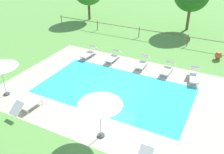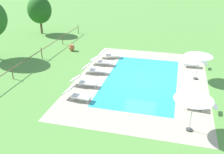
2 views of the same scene
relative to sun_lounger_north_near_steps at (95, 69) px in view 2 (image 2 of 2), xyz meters
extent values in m
plane|color=#599342|center=(-0.41, -3.90, -0.37)|extent=(160.00, 160.00, 0.00)
cube|color=#B2A893|center=(-0.41, -3.90, -0.37)|extent=(14.15, 9.90, 0.01)
cube|color=#2DB7C6|center=(-0.41, -3.90, -0.37)|extent=(9.64, 5.39, 0.01)
cube|color=#C0B59F|center=(-0.41, -1.08, -0.37)|extent=(10.12, 0.24, 0.01)
cube|color=#C0B59F|center=(-0.41, -6.72, -0.37)|extent=(10.12, 0.24, 0.01)
cube|color=#C0B59F|center=(4.53, -3.90, -0.37)|extent=(0.24, 5.39, 0.01)
cube|color=#C0B59F|center=(-5.35, -3.90, -0.37)|extent=(0.24, 5.39, 0.01)
cube|color=white|center=(0.01, -0.29, -0.06)|extent=(0.66, 1.33, 0.07)
cube|color=white|center=(-0.03, 0.69, 0.20)|extent=(0.63, 0.73, 0.57)
cube|color=silver|center=(0.01, -0.29, -0.11)|extent=(0.63, 1.30, 0.04)
cylinder|color=silver|center=(0.29, -0.83, -0.23)|extent=(0.04, 0.04, 0.28)
cylinder|color=silver|center=(-0.22, -0.85, -0.23)|extent=(0.04, 0.04, 0.28)
cylinder|color=silver|center=(0.24, 0.28, -0.23)|extent=(0.04, 0.04, 0.28)
cylinder|color=silver|center=(-0.27, 0.25, -0.23)|extent=(0.04, 0.04, 0.28)
cube|color=white|center=(-3.78, -7.75, -0.06)|extent=(0.71, 1.35, 0.07)
cube|color=white|center=(-3.86, -8.73, 0.19)|extent=(0.66, 0.77, 0.56)
cube|color=silver|center=(-3.78, -7.75, -0.11)|extent=(0.68, 1.32, 0.04)
cylinder|color=silver|center=(-3.98, -7.18, -0.23)|extent=(0.04, 0.04, 0.28)
cylinder|color=silver|center=(-3.48, -7.22, -0.23)|extent=(0.04, 0.04, 0.28)
cylinder|color=silver|center=(-4.08, -8.28, -0.23)|extent=(0.04, 0.04, 0.28)
cylinder|color=silver|center=(-3.57, -8.32, -0.23)|extent=(0.04, 0.04, 0.28)
cube|color=white|center=(-2.45, -0.30, -0.06)|extent=(0.60, 1.30, 0.07)
cube|color=white|center=(-2.45, 0.70, 0.17)|extent=(0.60, 0.74, 0.52)
cube|color=silver|center=(-2.45, -0.30, -0.11)|extent=(0.57, 1.28, 0.04)
cylinder|color=silver|center=(-2.20, -0.86, -0.23)|extent=(0.04, 0.04, 0.28)
cylinder|color=silver|center=(-2.71, -0.86, -0.23)|extent=(0.04, 0.04, 0.28)
cylinder|color=silver|center=(-2.20, 0.25, -0.23)|extent=(0.04, 0.04, 0.28)
cylinder|color=silver|center=(-2.71, 0.25, -0.23)|extent=(0.04, 0.04, 0.28)
cube|color=white|center=(1.93, -0.37, -0.06)|extent=(0.62, 1.31, 0.07)
cube|color=white|center=(1.95, 0.64, 0.16)|extent=(0.61, 0.76, 0.49)
cube|color=silver|center=(1.93, -0.37, -0.11)|extent=(0.59, 1.28, 0.04)
cylinder|color=silver|center=(2.18, -0.93, -0.23)|extent=(0.04, 0.04, 0.28)
cylinder|color=silver|center=(1.67, -0.92, -0.23)|extent=(0.04, 0.04, 0.28)
cylinder|color=silver|center=(2.20, 0.18, -0.23)|extent=(0.04, 0.04, 0.28)
cylinder|color=silver|center=(1.69, 0.18, -0.23)|extent=(0.04, 0.04, 0.28)
cube|color=white|center=(3.92, -0.57, -0.06)|extent=(0.85, 1.40, 0.07)
cube|color=white|center=(3.72, 0.39, 0.20)|extent=(0.73, 0.81, 0.58)
cube|color=silver|center=(3.92, -0.57, -0.11)|extent=(0.82, 1.36, 0.04)
cylinder|color=silver|center=(4.29, -1.06, -0.23)|extent=(0.04, 0.04, 0.28)
cylinder|color=silver|center=(3.79, -1.16, -0.23)|extent=(0.04, 0.04, 0.28)
cylinder|color=silver|center=(4.06, 0.03, -0.23)|extent=(0.04, 0.04, 0.28)
cylinder|color=silver|center=(3.56, -0.08, -0.23)|extent=(0.04, 0.04, 0.28)
cube|color=white|center=(-4.56, -0.54, -0.06)|extent=(0.71, 1.35, 0.07)
cube|color=white|center=(-4.48, 0.43, 0.20)|extent=(0.66, 0.75, 0.58)
cube|color=silver|center=(-4.56, -0.54, -0.11)|extent=(0.67, 1.32, 0.04)
cylinder|color=silver|center=(-4.35, -1.12, -0.23)|extent=(0.04, 0.04, 0.28)
cylinder|color=silver|center=(-4.86, -1.07, -0.23)|extent=(0.04, 0.04, 0.28)
cylinder|color=silver|center=(-4.26, -0.01, -0.23)|extent=(0.04, 0.04, 0.28)
cylinder|color=silver|center=(-4.77, 0.03, -0.23)|extent=(0.04, 0.04, 0.28)
cube|color=white|center=(3.40, -7.67, -0.06)|extent=(0.63, 1.31, 0.07)
cube|color=white|center=(3.42, -8.67, 0.18)|extent=(0.62, 0.74, 0.54)
cube|color=silver|center=(3.40, -7.67, -0.11)|extent=(0.60, 1.29, 0.04)
cylinder|color=silver|center=(3.13, -7.13, -0.23)|extent=(0.04, 0.04, 0.28)
cylinder|color=silver|center=(3.64, -7.11, -0.23)|extent=(0.04, 0.04, 0.28)
cylinder|color=silver|center=(3.16, -8.23, -0.23)|extent=(0.04, 0.04, 0.28)
cylinder|color=silver|center=(3.67, -8.22, -0.23)|extent=(0.04, 0.04, 0.28)
cylinder|color=#383838|center=(-6.17, -7.44, -0.33)|extent=(0.36, 0.36, 0.08)
cylinder|color=#B2B5B7|center=(-6.17, -7.44, 0.74)|extent=(0.04, 0.04, 2.24)
cone|color=white|center=(-6.17, -7.44, 1.73)|extent=(2.08, 2.08, 0.31)
sphere|color=white|center=(-6.17, -7.44, 1.89)|extent=(0.06, 0.06, 0.06)
cylinder|color=#383838|center=(0.90, -7.98, -0.33)|extent=(0.36, 0.36, 0.08)
cylinder|color=#B2B5B7|center=(0.90, -7.98, 0.73)|extent=(0.04, 0.04, 2.21)
cone|color=white|center=(0.90, -7.98, 1.70)|extent=(2.11, 2.11, 0.31)
sphere|color=white|center=(0.90, -7.98, 1.86)|extent=(0.06, 0.06, 0.06)
cylinder|color=#B7663D|center=(4.92, 4.02, -0.33)|extent=(0.32, 0.32, 0.08)
ellipsoid|color=#B7663D|center=(4.92, 4.02, -0.04)|extent=(0.59, 0.59, 0.52)
cylinder|color=#B7663D|center=(4.92, 4.02, 0.22)|extent=(0.44, 0.44, 0.06)
cylinder|color=brown|center=(-2.62, 5.83, 0.15)|extent=(0.08, 0.08, 1.05)
cylinder|color=brown|center=(2.07, 5.83, 0.15)|extent=(0.08, 0.08, 1.05)
cylinder|color=brown|center=(6.76, 5.83, 0.15)|extent=(0.08, 0.08, 1.05)
cylinder|color=brown|center=(11.46, 5.83, 0.15)|extent=(0.08, 0.08, 1.05)
cube|color=brown|center=(-0.28, 5.83, 0.48)|extent=(23.47, 0.05, 0.05)
cylinder|color=brown|center=(10.30, 10.24, 0.47)|extent=(0.26, 0.26, 1.70)
ellipsoid|color=#235B1E|center=(10.30, 10.24, 2.54)|extent=(2.88, 2.88, 3.23)
camera|label=1|loc=(5.56, -15.88, 8.16)|focal=39.52mm
camera|label=2|loc=(-18.84, -6.32, 8.26)|focal=42.30mm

